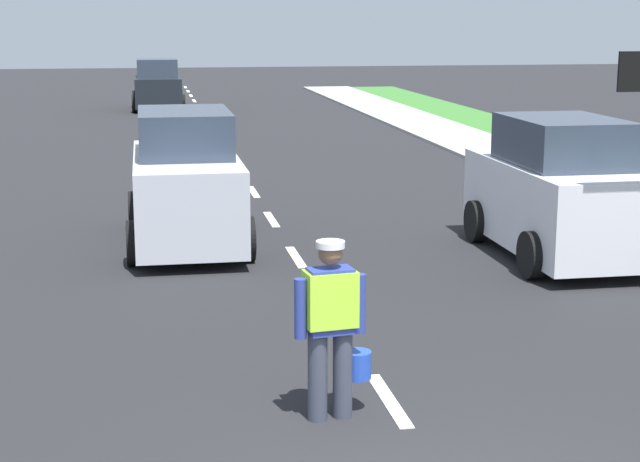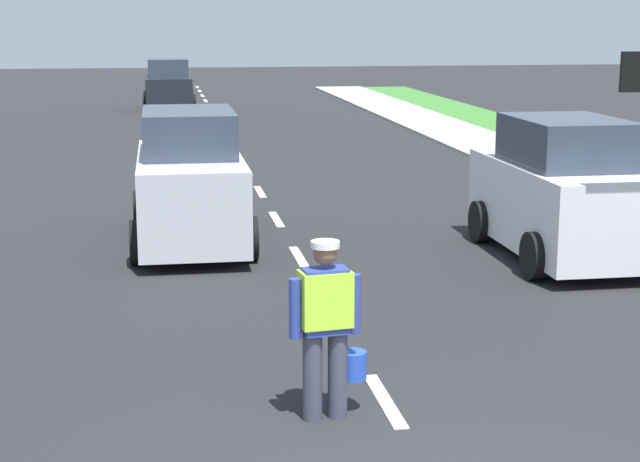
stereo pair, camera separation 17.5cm
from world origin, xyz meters
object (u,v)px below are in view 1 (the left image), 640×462
at_px(car_parked_curbside, 559,193).
at_px(car_oncoming_third, 158,86).
at_px(car_oncoming_lead, 186,183).
at_px(road_worker, 332,321).

bearing_deg(car_parked_curbside, car_oncoming_third, 101.80).
relative_size(car_oncoming_lead, car_oncoming_third, 1.05).
distance_m(road_worker, car_parked_curbside, 7.30).
height_order(car_parked_curbside, car_oncoming_third, car_parked_curbside).
bearing_deg(car_parked_curbside, car_oncoming_lead, 161.55).
bearing_deg(car_parked_curbside, road_worker, -128.74).
relative_size(car_parked_curbside, car_oncoming_lead, 0.95).
height_order(road_worker, car_oncoming_third, car_oncoming_third).
relative_size(road_worker, car_parked_curbside, 0.42).
distance_m(car_parked_curbside, car_oncoming_lead, 5.85).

